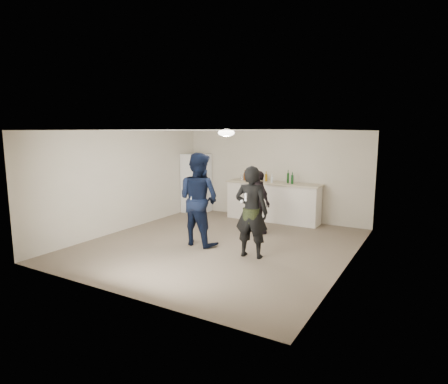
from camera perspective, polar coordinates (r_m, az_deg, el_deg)
The scene contains 21 objects.
floor at distance 8.39m, azimuth -0.69°, elevation -7.97°, with size 6.00×6.00×0.00m, color #6B5B4C.
ceiling at distance 8.01m, azimuth -0.73°, elevation 9.37°, with size 6.00×6.00×0.00m, color silver.
wall_back at distance 10.77m, azimuth 7.48°, elevation 2.59°, with size 6.00×6.00×0.00m, color beige.
wall_front at distance 5.78m, azimuth -16.12°, elevation -3.42°, with size 6.00×6.00×0.00m, color beige.
wall_left at distance 9.79m, azimuth -14.69°, elevation 1.70°, with size 6.00×6.00×0.00m, color beige.
wall_right at distance 7.12m, azimuth 18.68°, elevation -1.20°, with size 6.00×6.00×0.00m, color beige.
counter at distance 10.52m, azimuth 7.45°, elevation -1.56°, with size 2.60×0.56×1.05m, color white.
counter_top at distance 10.44m, azimuth 7.51°, elevation 1.38°, with size 2.68×0.64×0.04m, color beige.
fridge at distance 11.59m, azimuth -4.25°, elevation 1.36°, with size 0.70×0.70×1.80m, color white.
fridge_handle at distance 11.09m, azimuth -4.15°, elevation 3.09°, with size 0.02×0.02×0.60m, color silver.
ceiling_dome at distance 8.27m, azimuth 0.35°, elevation 9.02°, with size 0.36×0.36×0.16m, color white.
shaker at distance 10.71m, azimuth 2.79°, elevation 2.21°, with size 0.08×0.08×0.17m, color silver.
man at distance 8.20m, azimuth -3.89°, elevation -1.09°, with size 0.99×0.77×2.03m, color #0E1A3A.
woman at distance 7.37m, azimuth 4.19°, elevation -3.06°, with size 0.67×0.44×1.83m, color black.
camo_shorts at distance 7.39m, azimuth 4.19°, elevation -3.54°, with size 0.34×0.34×0.28m, color #2E3B1B.
spectator at distance 9.11m, azimuth 5.28°, elevation -1.61°, with size 0.91×0.38×1.55m, color black.
remote_man at distance 7.96m, azimuth -5.02°, elevation -1.15°, with size 0.04×0.04×0.15m, color white.
nunchuk_man at distance 7.93m, azimuth -4.17°, elevation -1.69°, with size 0.07×0.07×0.07m, color white.
remote_woman at distance 7.09m, azimuth 3.34°, elevation -0.77°, with size 0.04×0.04×0.15m, color white.
nunchuk_woman at distance 7.18m, azimuth 2.73°, elevation -1.46°, with size 0.07×0.07×0.07m, color silver.
bottle_cluster at distance 10.44m, azimuth 7.31°, elevation 2.12°, with size 1.53×0.25×0.28m.
Camera 1 is at (4.10, -6.89, 2.48)m, focal length 30.00 mm.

